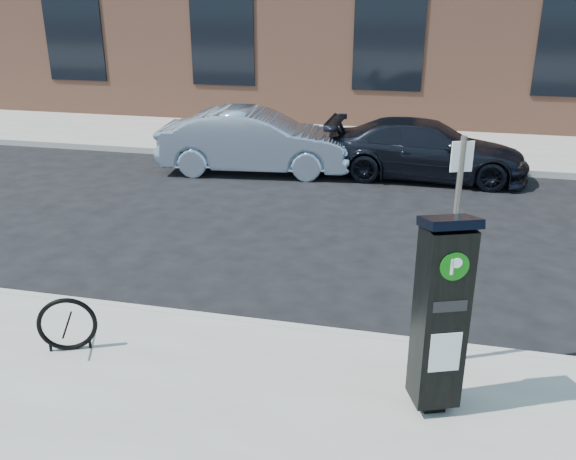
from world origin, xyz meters
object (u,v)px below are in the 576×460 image
(car_silver, at_px, (255,141))
(bike_rack, at_px, (67,325))
(car_dark, at_px, (426,150))
(sign_pole, at_px, (451,257))
(parking_kiosk, at_px, (441,314))

(car_silver, bearing_deg, bike_rack, 174.33)
(car_silver, bearing_deg, car_dark, -90.93)
(sign_pole, bearing_deg, parking_kiosk, -117.04)
(bike_rack, height_order, car_dark, car_dark)
(parking_kiosk, height_order, sign_pole, sign_pole)
(bike_rack, bearing_deg, car_dark, 43.19)
(car_dark, bearing_deg, bike_rack, 157.20)
(parking_kiosk, distance_m, car_dark, 8.65)
(parking_kiosk, bearing_deg, car_silver, 95.47)
(sign_pole, bearing_deg, bike_rack, 168.98)
(bike_rack, relative_size, car_dark, 0.15)
(car_silver, bearing_deg, parking_kiosk, -160.02)
(car_silver, distance_m, car_dark, 3.89)
(bike_rack, bearing_deg, sign_pole, -13.22)
(sign_pole, relative_size, car_silver, 0.57)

